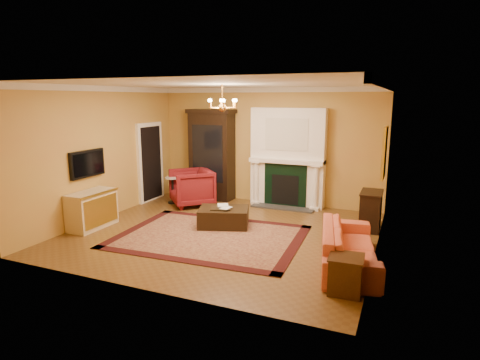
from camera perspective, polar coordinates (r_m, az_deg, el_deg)
The scene contains 26 objects.
floor at distance 8.40m, azimuth -2.37°, elevation -7.50°, with size 6.00×5.50×0.02m, color brown.
ceiling at distance 7.95m, azimuth -2.55°, elevation 13.54°, with size 6.00×5.50×0.02m, color silver.
wall_back at distance 10.58m, azimuth 3.95°, elevation 4.84°, with size 6.00×0.02×3.00m, color gold.
wall_front at distance 5.71m, azimuth -14.35°, elevation -1.29°, with size 6.00×0.02×3.00m, color gold.
wall_left at distance 9.70m, azimuth -18.79°, elevation 3.64°, with size 0.02×5.50×3.00m, color gold.
wall_right at distance 7.30m, azimuth 19.46°, elevation 1.16°, with size 0.02×5.50×3.00m, color gold.
fireplace at distance 10.26m, azimuth 6.76°, elevation 2.86°, with size 1.90×0.70×2.50m.
crown_molding at distance 8.82m, azimuth 0.18°, elevation 12.90°, with size 6.00×5.50×0.12m.
doorway at distance 11.05m, azimuth -12.60°, elevation 2.49°, with size 0.08×1.05×2.10m.
tv_panel at distance 9.24m, azimuth -20.88°, elevation 2.19°, with size 0.09×0.95×0.58m.
gilt_mirror at distance 8.66m, azimuth 19.84°, elevation 3.69°, with size 0.06×0.76×1.05m.
chandelier at distance 7.94m, azimuth -2.53°, elevation 10.64°, with size 0.63×0.55×0.53m.
oriental_rug at distance 8.15m, azimuth -4.31°, elevation -8.02°, with size 3.62×2.72×0.01m, color #450E14.
china_cabinet at distance 10.95m, azimuth -4.01°, elevation 3.32°, with size 1.17×0.53×2.34m, color black.
wingback_armchair at distance 10.42m, azimuth -6.90°, elevation -0.82°, with size 1.00×0.94×1.03m, color maroon.
pedestal_table at distance 10.72m, azimuth -9.54°, elevation -1.15°, with size 0.39×0.39×0.70m.
commode at distance 9.15m, azimuth -20.31°, elevation -3.97°, with size 0.50×1.06×0.79m, color beige.
coral_sofa at distance 6.95m, azimuth 15.28°, elevation -8.21°, with size 2.21×0.65×0.86m, color #DF6546.
end_table at distance 6.05m, azimuth 14.77°, elevation -12.99°, with size 0.45×0.45×0.52m, color #38220F.
console_table at distance 8.91m, azimuth 18.09°, elevation -4.25°, with size 0.40×0.71×0.79m, color black.
leather_ottoman at distance 8.72m, azimuth -2.34°, elevation -5.27°, with size 1.05×0.76×0.39m, color black.
ottoman_tray at distance 8.60m, azimuth -2.74°, elevation -4.04°, with size 0.43×0.33×0.03m, color black.
book_a at distance 8.67m, azimuth -3.21°, elevation -2.78°, with size 0.23×0.03×0.30m, color gray.
book_b at distance 8.54m, azimuth -2.57°, elevation -3.15°, with size 0.19×0.02×0.26m, color gray.
topiary_left at distance 10.42m, azimuth 2.76°, elevation 4.49°, with size 0.15×0.15×0.41m.
topiary_right at distance 10.03m, azimuth 10.01°, elevation 4.28°, with size 0.18×0.18×0.48m.
Camera 1 is at (3.39, -7.18, 2.74)m, focal length 30.00 mm.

